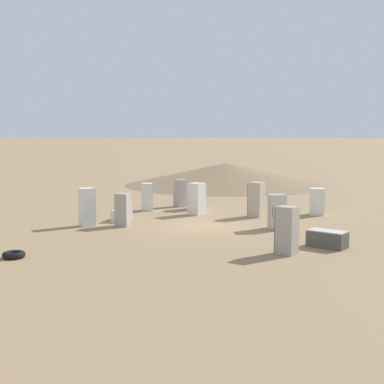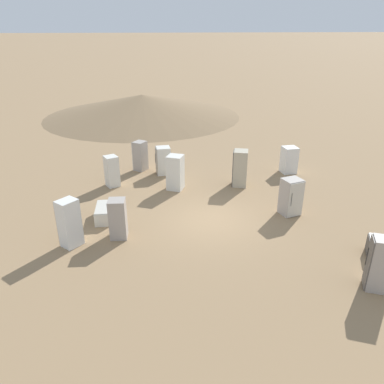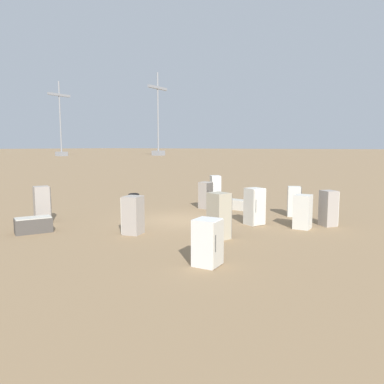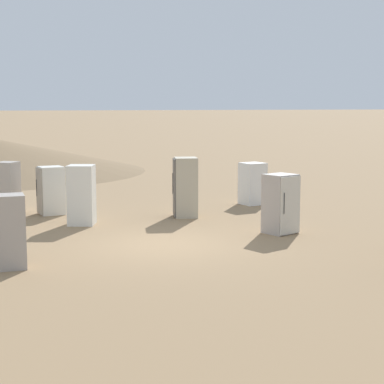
{
  "view_description": "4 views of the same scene",
  "coord_description": "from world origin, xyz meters",
  "px_view_note": "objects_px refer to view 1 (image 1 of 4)",
  "views": [
    {
      "loc": [
        4.69,
        -25.25,
        4.5
      ],
      "look_at": [
        -0.38,
        -1.07,
        1.78
      ],
      "focal_mm": 50.0,
      "sensor_mm": 36.0,
      "label": 1
    },
    {
      "loc": [
        -3.15,
        -13.77,
        7.56
      ],
      "look_at": [
        -0.89,
        -0.32,
        1.5
      ],
      "focal_mm": 35.0,
      "sensor_mm": 36.0,
      "label": 2
    },
    {
      "loc": [
        15.3,
        10.6,
        3.73
      ],
      "look_at": [
        0.28,
        0.92,
        1.53
      ],
      "focal_mm": 35.0,
      "sensor_mm": 36.0,
      "label": 3
    },
    {
      "loc": [
        -6.05,
        -14.65,
        3.46
      ],
      "look_at": [
        1.49,
        1.42,
        1.08
      ],
      "focal_mm": 60.0,
      "sensor_mm": 36.0,
      "label": 4
    }
  ],
  "objects_px": {
    "discarded_fridge_2": "(87,207)",
    "discarded_fridge_8": "(277,212)",
    "discarded_fridge_10": "(256,199)",
    "scrap_tire": "(14,255)",
    "discarded_fridge_9": "(317,202)",
    "discarded_fridge_11": "(287,230)",
    "discarded_fridge_1": "(147,197)",
    "discarded_fridge_4": "(181,193)",
    "discarded_fridge_3": "(197,196)",
    "discarded_fridge_6": "(197,199)",
    "discarded_fridge_5": "(123,210)",
    "discarded_fridge_0": "(327,239)",
    "discarded_fridge_7": "(122,215)"
  },
  "relations": [
    {
      "from": "discarded_fridge_2",
      "to": "discarded_fridge_8",
      "type": "relative_size",
      "value": 1.14
    },
    {
      "from": "discarded_fridge_10",
      "to": "scrap_tire",
      "type": "distance_m",
      "value": 13.87
    },
    {
      "from": "discarded_fridge_9",
      "to": "scrap_tire",
      "type": "height_order",
      "value": "discarded_fridge_9"
    },
    {
      "from": "discarded_fridge_8",
      "to": "discarded_fridge_10",
      "type": "relative_size",
      "value": 0.87
    },
    {
      "from": "discarded_fridge_8",
      "to": "discarded_fridge_11",
      "type": "height_order",
      "value": "discarded_fridge_11"
    },
    {
      "from": "discarded_fridge_9",
      "to": "discarded_fridge_2",
      "type": "bearing_deg",
      "value": -156.06
    },
    {
      "from": "discarded_fridge_9",
      "to": "discarded_fridge_1",
      "type": "bearing_deg",
      "value": 177.83
    },
    {
      "from": "discarded_fridge_4",
      "to": "discarded_fridge_8",
      "type": "relative_size",
      "value": 1.03
    },
    {
      "from": "scrap_tire",
      "to": "discarded_fridge_9",
      "type": "bearing_deg",
      "value": 49.41
    },
    {
      "from": "discarded_fridge_2",
      "to": "discarded_fridge_3",
      "type": "relative_size",
      "value": 1.2
    },
    {
      "from": "discarded_fridge_11",
      "to": "scrap_tire",
      "type": "distance_m",
      "value": 10.05
    },
    {
      "from": "discarded_fridge_1",
      "to": "discarded_fridge_6",
      "type": "xyz_separation_m",
      "value": [
        3.16,
        -0.91,
        0.08
      ]
    },
    {
      "from": "discarded_fridge_5",
      "to": "discarded_fridge_6",
      "type": "relative_size",
      "value": 0.91
    },
    {
      "from": "discarded_fridge_3",
      "to": "discarded_fridge_11",
      "type": "distance_m",
      "value": 12.42
    },
    {
      "from": "discarded_fridge_8",
      "to": "discarded_fridge_1",
      "type": "bearing_deg",
      "value": -44.37
    },
    {
      "from": "discarded_fridge_1",
      "to": "discarded_fridge_5",
      "type": "xyz_separation_m",
      "value": [
        0.38,
        -5.27,
        -0.0
      ]
    },
    {
      "from": "discarded_fridge_0",
      "to": "discarded_fridge_10",
      "type": "xyz_separation_m",
      "value": [
        -3.44,
        7.27,
        0.6
      ]
    },
    {
      "from": "discarded_fridge_1",
      "to": "discarded_fridge_3",
      "type": "height_order",
      "value": "discarded_fridge_1"
    },
    {
      "from": "discarded_fridge_1",
      "to": "discarded_fridge_11",
      "type": "bearing_deg",
      "value": -72.27
    },
    {
      "from": "discarded_fridge_9",
      "to": "discarded_fridge_11",
      "type": "distance_m",
      "value": 10.23
    },
    {
      "from": "discarded_fridge_1",
      "to": "discarded_fridge_0",
      "type": "bearing_deg",
      "value": -62.63
    },
    {
      "from": "discarded_fridge_0",
      "to": "discarded_fridge_6",
      "type": "xyz_separation_m",
      "value": [
        -6.74,
        7.38,
        0.54
      ]
    },
    {
      "from": "discarded_fridge_1",
      "to": "discarded_fridge_10",
      "type": "xyz_separation_m",
      "value": [
        6.46,
        -1.02,
        0.14
      ]
    },
    {
      "from": "discarded_fridge_7",
      "to": "discarded_fridge_11",
      "type": "height_order",
      "value": "discarded_fridge_11"
    },
    {
      "from": "discarded_fridge_4",
      "to": "discarded_fridge_7",
      "type": "xyz_separation_m",
      "value": [
        -1.8,
        -5.79,
        -0.54
      ]
    },
    {
      "from": "discarded_fridge_0",
      "to": "discarded_fridge_8",
      "type": "height_order",
      "value": "discarded_fridge_8"
    },
    {
      "from": "discarded_fridge_1",
      "to": "discarded_fridge_7",
      "type": "height_order",
      "value": "discarded_fridge_1"
    },
    {
      "from": "discarded_fridge_4",
      "to": "discarded_fridge_6",
      "type": "xyz_separation_m",
      "value": [
        1.64,
        -3.03,
        0.04
      ]
    },
    {
      "from": "discarded_fridge_3",
      "to": "discarded_fridge_5",
      "type": "distance_m",
      "value": 6.95
    },
    {
      "from": "discarded_fridge_3",
      "to": "discarded_fridge_8",
      "type": "distance_m",
      "value": 7.63
    },
    {
      "from": "discarded_fridge_6",
      "to": "scrap_tire",
      "type": "distance_m",
      "value": 12.44
    },
    {
      "from": "discarded_fridge_2",
      "to": "discarded_fridge_5",
      "type": "relative_size",
      "value": 1.16
    },
    {
      "from": "discarded_fridge_9",
      "to": "discarded_fridge_11",
      "type": "xyz_separation_m",
      "value": [
        -1.34,
        -10.14,
        0.16
      ]
    },
    {
      "from": "discarded_fridge_4",
      "to": "scrap_tire",
      "type": "bearing_deg",
      "value": -152.4
    },
    {
      "from": "discarded_fridge_0",
      "to": "discarded_fridge_11",
      "type": "xyz_separation_m",
      "value": [
        -1.55,
        -1.52,
        0.56
      ]
    },
    {
      "from": "discarded_fridge_0",
      "to": "discarded_fridge_2",
      "type": "relative_size",
      "value": 0.91
    },
    {
      "from": "discarded_fridge_1",
      "to": "discarded_fridge_9",
      "type": "relative_size",
      "value": 1.08
    },
    {
      "from": "discarded_fridge_3",
      "to": "discarded_fridge_4",
      "type": "height_order",
      "value": "discarded_fridge_4"
    },
    {
      "from": "discarded_fridge_1",
      "to": "discarded_fridge_4",
      "type": "bearing_deg",
      "value": 31.6
    },
    {
      "from": "discarded_fridge_5",
      "to": "discarded_fridge_7",
      "type": "height_order",
      "value": "discarded_fridge_5"
    },
    {
      "from": "discarded_fridge_1",
      "to": "discarded_fridge_4",
      "type": "height_order",
      "value": "discarded_fridge_4"
    },
    {
      "from": "discarded_fridge_9",
      "to": "discarded_fridge_7",
      "type": "bearing_deg",
      "value": -162.26
    },
    {
      "from": "discarded_fridge_0",
      "to": "discarded_fridge_3",
      "type": "height_order",
      "value": "discarded_fridge_3"
    },
    {
      "from": "discarded_fridge_11",
      "to": "discarded_fridge_9",
      "type": "bearing_deg",
      "value": 18.19
    },
    {
      "from": "discarded_fridge_6",
      "to": "discarded_fridge_4",
      "type": "bearing_deg",
      "value": 144.82
    },
    {
      "from": "discarded_fridge_3",
      "to": "discarded_fridge_7",
      "type": "relative_size",
      "value": 1.06
    },
    {
      "from": "discarded_fridge_0",
      "to": "discarded_fridge_6",
      "type": "distance_m",
      "value": 10.01
    },
    {
      "from": "discarded_fridge_0",
      "to": "discarded_fridge_1",
      "type": "relative_size",
      "value": 1.05
    },
    {
      "from": "discarded_fridge_5",
      "to": "discarded_fridge_7",
      "type": "xyz_separation_m",
      "value": [
        -0.65,
        1.6,
        -0.5
      ]
    },
    {
      "from": "discarded_fridge_5",
      "to": "discarded_fridge_6",
      "type": "height_order",
      "value": "discarded_fridge_6"
    }
  ]
}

